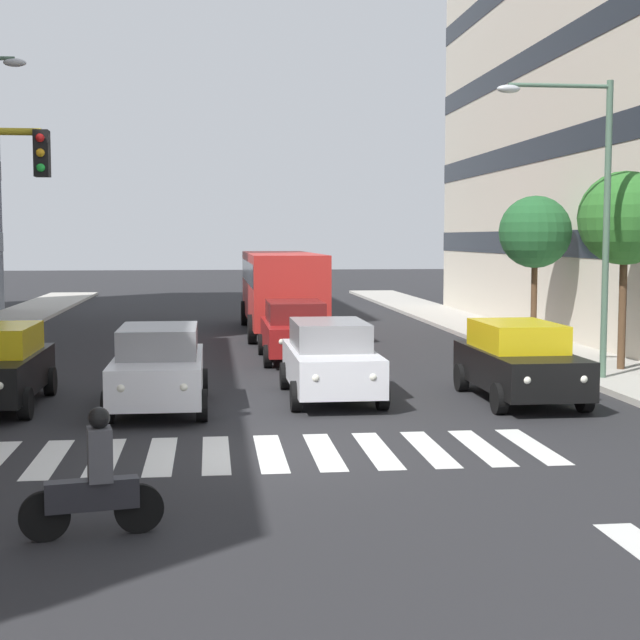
{
  "coord_description": "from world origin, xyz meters",
  "views": [
    {
      "loc": [
        0.97,
        15.42,
        3.57
      ],
      "look_at": [
        -1.29,
        -3.94,
        1.87
      ],
      "focal_mm": 52.95,
      "sensor_mm": 36.0,
      "label": 1
    }
  ],
  "objects_px": {
    "bus_behind_traffic": "(281,283)",
    "street_lamp_left": "(589,198)",
    "car_2": "(159,367)",
    "street_tree_1": "(625,219)",
    "car_1": "(330,359)",
    "motorcycle_with_rider": "(95,484)",
    "car_0": "(519,361)",
    "car_row2_0": "(295,330)",
    "street_tree_2": "(535,233)"
  },
  "relations": [
    {
      "from": "street_tree_2",
      "to": "bus_behind_traffic",
      "type": "bearing_deg",
      "value": -36.45
    },
    {
      "from": "car_row2_0",
      "to": "motorcycle_with_rider",
      "type": "height_order",
      "value": "car_row2_0"
    },
    {
      "from": "street_tree_1",
      "to": "street_tree_2",
      "type": "bearing_deg",
      "value": -88.02
    },
    {
      "from": "street_lamp_left",
      "to": "street_tree_1",
      "type": "height_order",
      "value": "street_lamp_left"
    },
    {
      "from": "car_0",
      "to": "car_1",
      "type": "bearing_deg",
      "value": -10.5
    },
    {
      "from": "motorcycle_with_rider",
      "to": "street_lamp_left",
      "type": "relative_size",
      "value": 0.24
    },
    {
      "from": "car_1",
      "to": "street_lamp_left",
      "type": "distance_m",
      "value": 7.55
    },
    {
      "from": "car_2",
      "to": "street_lamp_left",
      "type": "height_order",
      "value": "street_lamp_left"
    },
    {
      "from": "car_2",
      "to": "car_row2_0",
      "type": "bearing_deg",
      "value": -115.38
    },
    {
      "from": "street_tree_1",
      "to": "street_tree_2",
      "type": "distance_m",
      "value": 6.16
    },
    {
      "from": "car_2",
      "to": "street_tree_1",
      "type": "relative_size",
      "value": 0.86
    },
    {
      "from": "car_row2_0",
      "to": "street_lamp_left",
      "type": "height_order",
      "value": "street_lamp_left"
    },
    {
      "from": "car_0",
      "to": "street_tree_1",
      "type": "bearing_deg",
      "value": -138.24
    },
    {
      "from": "street_lamp_left",
      "to": "street_tree_2",
      "type": "distance_m",
      "value": 7.71
    },
    {
      "from": "bus_behind_traffic",
      "to": "motorcycle_with_rider",
      "type": "relative_size",
      "value": 6.22
    },
    {
      "from": "car_1",
      "to": "motorcycle_with_rider",
      "type": "bearing_deg",
      "value": 66.65
    },
    {
      "from": "bus_behind_traffic",
      "to": "street_lamp_left",
      "type": "xyz_separation_m",
      "value": [
        -6.47,
        13.32,
        2.67
      ]
    },
    {
      "from": "car_2",
      "to": "street_tree_1",
      "type": "bearing_deg",
      "value": -162.91
    },
    {
      "from": "car_1",
      "to": "street_lamp_left",
      "type": "height_order",
      "value": "street_lamp_left"
    },
    {
      "from": "bus_behind_traffic",
      "to": "motorcycle_with_rider",
      "type": "xyz_separation_m",
      "value": [
        4.03,
        24.04,
        -1.21
      ]
    },
    {
      "from": "bus_behind_traffic",
      "to": "street_lamp_left",
      "type": "bearing_deg",
      "value": 115.9
    },
    {
      "from": "car_row2_0",
      "to": "street_tree_2",
      "type": "relative_size",
      "value": 0.93
    },
    {
      "from": "car_2",
      "to": "bus_behind_traffic",
      "type": "xyz_separation_m",
      "value": [
        -3.72,
        -15.54,
        0.97
      ]
    },
    {
      "from": "street_tree_2",
      "to": "car_2",
      "type": "bearing_deg",
      "value": 40.25
    },
    {
      "from": "car_1",
      "to": "street_tree_1",
      "type": "bearing_deg",
      "value": -160.9
    },
    {
      "from": "street_lamp_left",
      "to": "street_tree_1",
      "type": "xyz_separation_m",
      "value": [
        -1.56,
        -1.4,
        -0.48
      ]
    },
    {
      "from": "car_2",
      "to": "car_row2_0",
      "type": "height_order",
      "value": "same"
    },
    {
      "from": "car_2",
      "to": "bus_behind_traffic",
      "type": "relative_size",
      "value": 0.42
    },
    {
      "from": "car_0",
      "to": "street_tree_1",
      "type": "xyz_separation_m",
      "value": [
        -3.96,
        -3.53,
        3.17
      ]
    },
    {
      "from": "car_2",
      "to": "street_tree_1",
      "type": "height_order",
      "value": "street_tree_1"
    },
    {
      "from": "car_0",
      "to": "motorcycle_with_rider",
      "type": "bearing_deg",
      "value": 46.65
    },
    {
      "from": "car_0",
      "to": "car_2",
      "type": "relative_size",
      "value": 1.0
    },
    {
      "from": "car_1",
      "to": "car_0",
      "type": "bearing_deg",
      "value": 169.5
    },
    {
      "from": "car_row2_0",
      "to": "street_tree_1",
      "type": "height_order",
      "value": "street_tree_1"
    },
    {
      "from": "bus_behind_traffic",
      "to": "motorcycle_with_rider",
      "type": "bearing_deg",
      "value": 80.48
    },
    {
      "from": "street_tree_1",
      "to": "street_tree_2",
      "type": "xyz_separation_m",
      "value": [
        0.21,
        -6.15,
        -0.32
      ]
    },
    {
      "from": "street_tree_2",
      "to": "street_tree_1",
      "type": "bearing_deg",
      "value": 91.98
    },
    {
      "from": "motorcycle_with_rider",
      "to": "street_lamp_left",
      "type": "height_order",
      "value": "street_lamp_left"
    },
    {
      "from": "car_0",
      "to": "car_row2_0",
      "type": "height_order",
      "value": "same"
    },
    {
      "from": "car_row2_0",
      "to": "street_tree_2",
      "type": "distance_m",
      "value": 8.8
    },
    {
      "from": "car_0",
      "to": "bus_behind_traffic",
      "type": "height_order",
      "value": "bus_behind_traffic"
    },
    {
      "from": "car_row2_0",
      "to": "street_tree_2",
      "type": "height_order",
      "value": "street_tree_2"
    },
    {
      "from": "car_1",
      "to": "motorcycle_with_rider",
      "type": "relative_size",
      "value": 2.63
    },
    {
      "from": "car_1",
      "to": "street_tree_2",
      "type": "bearing_deg",
      "value": -131.18
    },
    {
      "from": "car_row2_0",
      "to": "bus_behind_traffic",
      "type": "relative_size",
      "value": 0.42
    },
    {
      "from": "bus_behind_traffic",
      "to": "motorcycle_with_rider",
      "type": "height_order",
      "value": "bus_behind_traffic"
    },
    {
      "from": "street_lamp_left",
      "to": "car_0",
      "type": "bearing_deg",
      "value": 41.69
    },
    {
      "from": "car_2",
      "to": "street_tree_1",
      "type": "xyz_separation_m",
      "value": [
        -11.75,
        -3.61,
        3.17
      ]
    },
    {
      "from": "car_0",
      "to": "street_tree_2",
      "type": "height_order",
      "value": "street_tree_2"
    },
    {
      "from": "car_1",
      "to": "car_2",
      "type": "relative_size",
      "value": 1.0
    }
  ]
}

